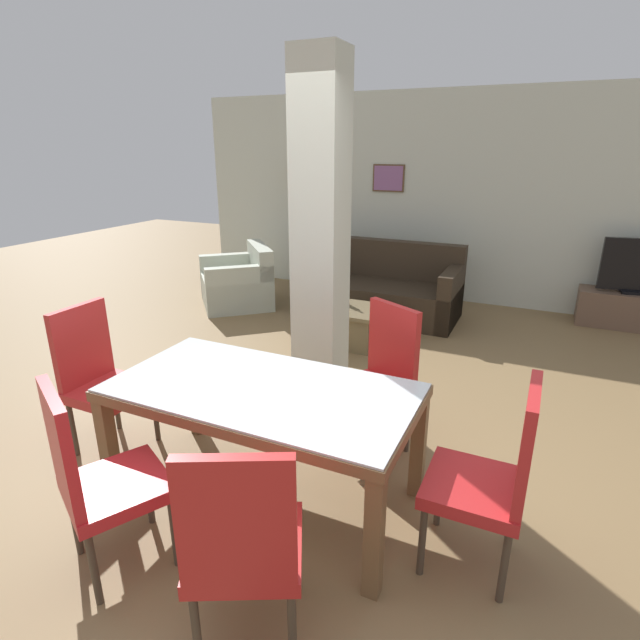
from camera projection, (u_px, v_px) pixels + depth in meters
The scene contains 15 objects.
ground_plane at pixel (267, 494), 3.06m from camera, with size 18.00×18.00×0.00m, color olive.
back_wall at pixel (443, 199), 6.58m from camera, with size 7.20×0.09×2.70m.
divider_pillar at pixel (320, 235), 3.95m from camera, with size 0.38×0.35×2.70m.
dining_table at pixel (263, 409), 2.87m from camera, with size 1.75×0.90×0.74m.
dining_chair_far_right at pixel (379, 374), 3.40m from camera, with size 0.62×0.62×1.02m.
dining_chair_near_right at pixel (243, 541), 1.97m from camera, with size 0.62×0.62×1.02m.
dining_chair_head_right at pixel (494, 473), 2.37m from camera, with size 0.46×0.46×1.02m.
dining_chair_head_left at pixel (99, 374), 3.40m from camera, with size 0.46×0.46×1.02m.
dining_chair_near_left at pixel (96, 475), 2.36m from camera, with size 0.62×0.62×1.02m.
sofa at pixel (378, 291), 6.25m from camera, with size 1.97×0.89×0.89m.
armchair at pixel (239, 284), 6.62m from camera, with size 1.26×1.26×0.78m.
coffee_table at pixel (352, 325), 5.33m from camera, with size 0.63×0.60×0.40m.
bottle at pixel (346, 295), 5.34m from camera, with size 0.06×0.06×0.28m.
tv_stand at pixel (633, 311), 5.79m from camera, with size 1.17×0.40×0.42m.
floor_lamp at pixel (299, 185), 6.98m from camera, with size 0.31×0.31×1.78m.
Camera 1 is at (1.37, -2.16, 2.03)m, focal length 28.00 mm.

